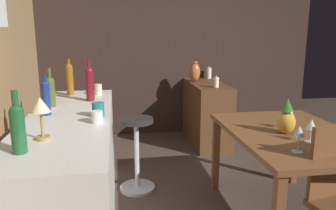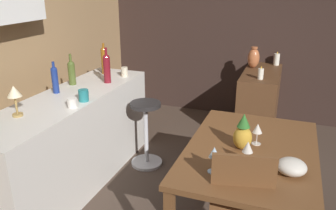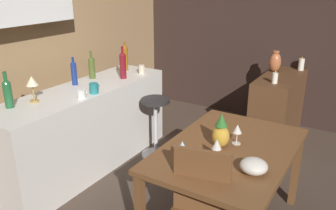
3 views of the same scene
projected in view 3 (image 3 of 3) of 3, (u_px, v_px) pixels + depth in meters
The scene contains 23 objects.
wall_kitchen_back at pixel (14, 35), 3.59m from camera, with size 5.20×0.33×2.60m.
wall_side_right at pixel (260, 28), 4.84m from camera, with size 0.10×4.40×2.60m, color #33231E.
dining_table at pixel (228, 157), 2.70m from camera, with size 1.35×0.92×0.74m.
kitchen_counter at pixel (86, 128), 3.72m from camera, with size 2.10×0.60×0.90m, color silver.
sideboard_cabinet at pixel (278, 107), 4.45m from camera, with size 1.10×0.44×0.82m, color #56351E.
bar_stool at pixel (156, 126), 3.94m from camera, with size 0.34×0.34×0.71m.
wine_glass_left at pixel (217, 145), 2.44m from camera, with size 0.07×0.07×0.17m.
wine_glass_right at pixel (237, 130), 2.70m from camera, with size 0.07×0.07×0.16m.
wine_glass_center at pixel (182, 147), 2.40m from camera, with size 0.07×0.07×0.18m.
pineapple_centerpiece at pixel (221, 133), 2.65m from camera, with size 0.14×0.14×0.27m.
fruit_bowl at pixel (254, 166), 2.32m from camera, with size 0.19×0.19×0.10m, color beige.
wine_bottle_ruby at pixel (123, 64), 3.86m from camera, with size 0.07×0.07×0.36m.
wine_bottle_olive at pixel (92, 67), 3.87m from camera, with size 0.07×0.07×0.31m.
wine_bottle_green at pixel (8, 92), 2.99m from camera, with size 0.07×0.07×0.32m.
wine_bottle_cobalt at pixel (74, 72), 3.63m from camera, with size 0.06×0.06×0.30m.
wine_bottle_amber at pixel (125, 57), 4.20m from camera, with size 0.07×0.07×0.34m.
cup_white at pixel (82, 94), 3.26m from camera, with size 0.11×0.08×0.08m.
cup_teal at pixel (94, 88), 3.39m from camera, with size 0.12×0.09×0.10m.
cup_cream at pixel (142, 69), 4.09m from camera, with size 0.11×0.07×0.10m.
counter_lamp at pixel (32, 83), 3.11m from camera, with size 0.11×0.11×0.25m.
pillar_candle_tall at pixel (275, 78), 3.99m from camera, with size 0.06×0.06×0.15m.
pillar_candle_short at pixel (301, 64), 4.54m from camera, with size 0.07×0.07×0.18m.
vase_copper at pixel (275, 62), 4.45m from camera, with size 0.15×0.15×0.27m.
Camera 3 is at (-2.30, -1.18, 1.98)m, focal length 37.06 mm.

